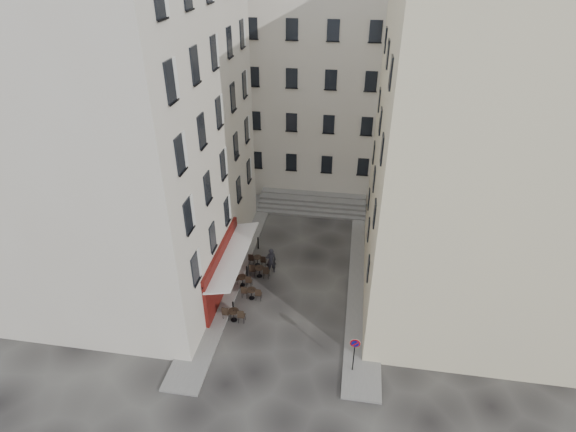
% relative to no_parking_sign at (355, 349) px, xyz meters
% --- Properties ---
extents(ground, '(90.00, 90.00, 0.00)m').
position_rel_no_parking_sign_xyz_m(ground, '(-4.01, 4.21, -1.65)').
color(ground, black).
rests_on(ground, ground).
extents(sidewalk_left, '(2.00, 22.00, 0.12)m').
position_rel_no_parking_sign_xyz_m(sidewalk_left, '(-8.51, 8.21, -1.59)').
color(sidewalk_left, slate).
rests_on(sidewalk_left, ground).
extents(sidewalk_right, '(2.00, 18.00, 0.12)m').
position_rel_no_parking_sign_xyz_m(sidewalk_right, '(0.49, 7.21, -1.59)').
color(sidewalk_right, slate).
rests_on(sidewalk_right, ground).
extents(building_left, '(12.20, 16.20, 20.60)m').
position_rel_no_parking_sign_xyz_m(building_left, '(-14.51, 7.21, 8.66)').
color(building_left, beige).
rests_on(building_left, ground).
extents(building_right, '(12.20, 14.20, 18.60)m').
position_rel_no_parking_sign_xyz_m(building_right, '(6.49, 7.71, 7.66)').
color(building_right, beige).
rests_on(building_right, ground).
extents(building_back, '(18.20, 10.20, 18.60)m').
position_rel_no_parking_sign_xyz_m(building_back, '(-5.01, 23.21, 7.66)').
color(building_back, beige).
rests_on(building_back, ground).
extents(cafe_storefront, '(1.74, 7.30, 3.50)m').
position_rel_no_parking_sign_xyz_m(cafe_storefront, '(-8.32, 5.21, 0.23)').
color(cafe_storefront, '#450C09').
rests_on(cafe_storefront, ground).
extents(stone_steps, '(9.00, 3.15, 0.80)m').
position_rel_no_parking_sign_xyz_m(stone_steps, '(-4.01, 16.78, -1.25)').
color(stone_steps, slate).
rests_on(stone_steps, ground).
extents(bollard_near, '(0.12, 0.12, 0.98)m').
position_rel_no_parking_sign_xyz_m(bollard_near, '(-7.26, 3.21, -1.12)').
color(bollard_near, black).
rests_on(bollard_near, ground).
extents(bollard_mid, '(0.12, 0.12, 0.98)m').
position_rel_no_parking_sign_xyz_m(bollard_mid, '(-7.26, 6.71, -1.12)').
color(bollard_mid, black).
rests_on(bollard_mid, ground).
extents(bollard_far, '(0.12, 0.12, 0.98)m').
position_rel_no_parking_sign_xyz_m(bollard_far, '(-7.26, 10.21, -1.12)').
color(bollard_far, black).
rests_on(bollard_far, ground).
extents(no_parking_sign, '(0.53, 0.10, 2.32)m').
position_rel_no_parking_sign_xyz_m(no_parking_sign, '(0.00, 0.00, 0.00)').
color(no_parking_sign, black).
rests_on(no_parking_sign, ground).
extents(bistro_table_a, '(1.37, 0.64, 0.96)m').
position_rel_no_parking_sign_xyz_m(bistro_table_a, '(-7.08, 2.69, -1.15)').
color(bistro_table_a, black).
rests_on(bistro_table_a, ground).
extents(bistro_table_b, '(1.30, 0.61, 0.92)m').
position_rel_no_parking_sign_xyz_m(bistro_table_b, '(-6.48, 4.75, -1.18)').
color(bistro_table_b, black).
rests_on(bistro_table_b, ground).
extents(bistro_table_c, '(1.31, 0.61, 0.92)m').
position_rel_no_parking_sign_xyz_m(bistro_table_c, '(-7.37, 5.89, -1.18)').
color(bistro_table_c, black).
rests_on(bistro_table_c, ground).
extents(bistro_table_d, '(1.35, 0.63, 0.95)m').
position_rel_no_parking_sign_xyz_m(bistro_table_d, '(-6.46, 6.99, -1.16)').
color(bistro_table_d, black).
rests_on(bistro_table_d, ground).
extents(bistro_table_e, '(1.25, 0.59, 0.88)m').
position_rel_no_parking_sign_xyz_m(bistro_table_e, '(-6.86, 8.22, -1.20)').
color(bistro_table_e, black).
rests_on(bistro_table_e, ground).
extents(pedestrian, '(0.82, 0.69, 1.93)m').
position_rel_no_parking_sign_xyz_m(pedestrian, '(-5.78, 7.60, -0.68)').
color(pedestrian, black).
rests_on(pedestrian, ground).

